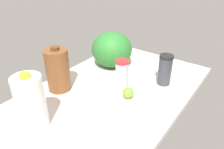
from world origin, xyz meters
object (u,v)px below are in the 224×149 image
(watermelon, at_px, (112,49))
(tumbler_cup, at_px, (122,74))
(lime_near_front, at_px, (128,93))
(chocolate_milk_jug, at_px, (58,70))
(lime_beside_bowl, at_px, (19,99))
(milk_jug, at_px, (31,103))
(shaker_bottle, at_px, (165,70))

(watermelon, height_order, tumbler_cup, watermelon)
(lime_near_front, bearing_deg, tumbler_cup, 52.90)
(chocolate_milk_jug, xyz_separation_m, lime_beside_bowl, (-0.22, 0.06, -0.09))
(tumbler_cup, height_order, chocolate_milk_jug, chocolate_milk_jug)
(lime_near_front, bearing_deg, milk_jug, 152.67)
(tumbler_cup, distance_m, chocolate_milk_jug, 0.35)
(chocolate_milk_jug, bearing_deg, tumbler_cup, -52.33)
(shaker_bottle, height_order, chocolate_milk_jug, chocolate_milk_jug)
(shaker_bottle, relative_size, lime_near_front, 3.00)
(watermelon, height_order, lime_near_front, watermelon)
(chocolate_milk_jug, bearing_deg, lime_beside_bowl, 164.27)
(tumbler_cup, bearing_deg, milk_jug, 164.50)
(lime_beside_bowl, bearing_deg, watermelon, -11.36)
(tumbler_cup, xyz_separation_m, chocolate_milk_jug, (-0.21, 0.28, 0.03))
(tumbler_cup, distance_m, shaker_bottle, 0.25)
(milk_jug, bearing_deg, watermelon, 6.35)
(watermelon, distance_m, lime_near_front, 0.40)
(shaker_bottle, height_order, lime_near_front, shaker_bottle)
(milk_jug, relative_size, lime_beside_bowl, 5.28)
(chocolate_milk_jug, relative_size, lime_beside_bowl, 5.06)
(shaker_bottle, xyz_separation_m, lime_beside_bowl, (-0.61, 0.51, -0.07))
(watermelon, bearing_deg, lime_near_front, -131.48)
(shaker_bottle, relative_size, chocolate_milk_jug, 0.71)
(milk_jug, relative_size, chocolate_milk_jug, 1.04)
(shaker_bottle, bearing_deg, tumbler_cup, 136.53)
(tumbler_cup, relative_size, lime_near_front, 2.85)
(lime_beside_bowl, bearing_deg, lime_near_front, -48.81)
(watermelon, distance_m, lime_beside_bowl, 0.65)
(milk_jug, height_order, shaker_bottle, milk_jug)
(watermelon, xyz_separation_m, lime_near_front, (-0.26, -0.29, -0.09))
(lime_beside_bowl, bearing_deg, shaker_bottle, -39.72)
(shaker_bottle, relative_size, lime_beside_bowl, 3.58)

